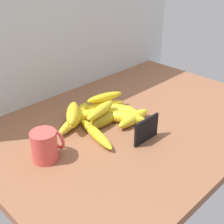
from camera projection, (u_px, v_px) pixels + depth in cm
name	position (u px, v px, depth cm)	size (l,w,h in cm)	color
counter_top	(135.00, 124.00, 113.56)	(110.00, 76.00, 3.00)	brown
back_wall	(65.00, 16.00, 121.42)	(130.00, 2.00, 70.00)	silver
chalkboard_sign	(146.00, 131.00, 99.68)	(11.00, 1.80, 8.40)	black
coffee_mug	(45.00, 146.00, 90.79)	(9.36, 7.86, 9.56)	#DF4E48
banana_0	(112.00, 108.00, 117.77)	(17.05, 3.39, 3.39)	yellow
banana_1	(96.00, 134.00, 102.13)	(20.60, 3.31, 3.31)	yellow
banana_2	(102.00, 106.00, 118.92)	(18.48, 3.59, 3.59)	yellow
banana_3	(121.00, 117.00, 111.01)	(18.26, 4.13, 4.13)	yellow
banana_4	(134.00, 118.00, 110.27)	(15.83, 4.08, 4.08)	yellow
banana_5	(96.00, 114.00, 112.91)	(19.58, 4.26, 4.26)	yellow
banana_6	(79.00, 115.00, 112.24)	(18.28, 4.22, 4.22)	gold
banana_7	(104.00, 120.00, 109.04)	(17.11, 4.21, 4.21)	#A48B1B
banana_8	(120.00, 110.00, 115.82)	(16.16, 3.93, 3.93)	yellow
banana_9	(72.00, 122.00, 108.35)	(17.33, 3.45, 3.45)	yellow
banana_10	(101.00, 110.00, 107.39)	(15.39, 3.53, 3.53)	yellow
banana_11	(73.00, 113.00, 106.53)	(15.31, 4.18, 4.18)	yellow
banana_12	(105.00, 97.00, 118.09)	(15.16, 3.20, 3.20)	gold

